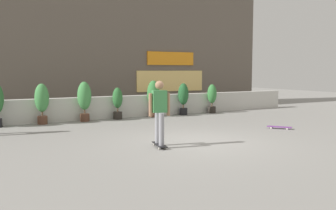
% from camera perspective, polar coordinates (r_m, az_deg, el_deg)
% --- Properties ---
extents(ground_plane, '(48.00, 48.00, 0.00)m').
position_cam_1_polar(ground_plane, '(10.20, 4.09, -5.73)').
color(ground_plane, gray).
extents(planter_wall, '(18.00, 0.40, 0.90)m').
position_cam_1_polar(planter_wall, '(15.47, -8.06, -0.31)').
color(planter_wall, beige).
rests_on(planter_wall, ground).
extents(building_backdrop, '(20.00, 2.08, 6.50)m').
position_cam_1_polar(building_backdrop, '(19.24, -12.44, 9.05)').
color(building_backdrop, '#60564C').
rests_on(building_backdrop, ground).
extents(potted_plant_1, '(0.51, 0.51, 1.49)m').
position_cam_1_polar(potted_plant_1, '(14.21, -18.86, 0.64)').
color(potted_plant_1, brown).
rests_on(potted_plant_1, ground).
extents(potted_plant_2, '(0.53, 0.53, 1.53)m').
position_cam_1_polar(potted_plant_2, '(14.56, -12.76, 1.02)').
color(potted_plant_2, brown).
rests_on(potted_plant_2, ground).
extents(potted_plant_3, '(0.40, 0.40, 1.28)m').
position_cam_1_polar(potted_plant_3, '(15.00, -7.78, 0.49)').
color(potted_plant_3, '#2D2823').
rests_on(potted_plant_3, ground).
extents(potted_plant_4, '(0.53, 0.53, 1.54)m').
position_cam_1_polar(potted_plant_4, '(15.63, -2.26, 1.45)').
color(potted_plant_4, brown).
rests_on(potted_plant_4, ground).
extents(potted_plant_5, '(0.46, 0.46, 1.40)m').
position_cam_1_polar(potted_plant_5, '(16.35, 2.37, 1.27)').
color(potted_plant_5, black).
rests_on(potted_plant_5, ground).
extents(potted_plant_6, '(0.43, 0.43, 1.32)m').
position_cam_1_polar(potted_plant_6, '(17.21, 6.79, 1.24)').
color(potted_plant_6, '#2D2823').
rests_on(potted_plant_6, ground).
extents(skater_mid_plaza, '(0.55, 0.82, 1.70)m').
position_cam_1_polar(skater_mid_plaza, '(9.39, -1.33, -0.86)').
color(skater_mid_plaza, black).
rests_on(skater_mid_plaza, ground).
extents(skateboard_near_camera, '(0.64, 0.76, 0.08)m').
position_cam_1_polar(skateboard_near_camera, '(13.02, 16.79, -3.26)').
color(skateboard_near_camera, '#72338C').
rests_on(skateboard_near_camera, ground).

